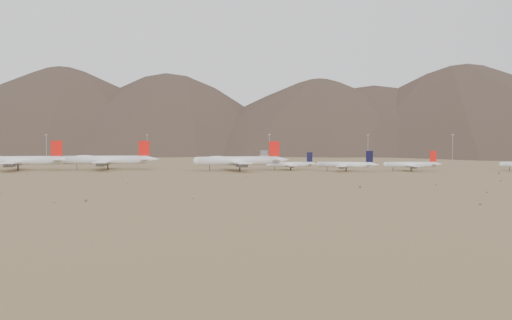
{
  "coord_description": "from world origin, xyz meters",
  "views": [
    {
      "loc": [
        43.01,
        -360.59,
        22.06
      ],
      "look_at": [
        26.8,
        30.0,
        7.26
      ],
      "focal_mm": 40.0,
      "sensor_mm": 36.0,
      "label": 1
    }
  ],
  "objects_px": {
    "narrowbody_a": "(291,164)",
    "narrowbody_b": "(347,165)",
    "control_tower": "(264,158)",
    "widebody_centre": "(107,160)",
    "widebody_west": "(17,160)",
    "widebody_east": "(238,161)"
  },
  "relations": [
    {
      "from": "narrowbody_a",
      "to": "narrowbody_b",
      "type": "relative_size",
      "value": 0.9
    },
    {
      "from": "narrowbody_b",
      "to": "control_tower",
      "type": "distance_m",
      "value": 113.99
    },
    {
      "from": "narrowbody_a",
      "to": "widebody_centre",
      "type": "bearing_deg",
      "value": 167.23
    },
    {
      "from": "narrowbody_a",
      "to": "narrowbody_b",
      "type": "bearing_deg",
      "value": -36.25
    },
    {
      "from": "widebody_west",
      "to": "narrowbody_a",
      "type": "distance_m",
      "value": 188.48
    },
    {
      "from": "narrowbody_b",
      "to": "narrowbody_a",
      "type": "bearing_deg",
      "value": 173.59
    },
    {
      "from": "widebody_centre",
      "to": "narrowbody_a",
      "type": "xyz_separation_m",
      "value": [
        129.92,
        1.94,
        -3.05
      ]
    },
    {
      "from": "widebody_west",
      "to": "narrowbody_b",
      "type": "bearing_deg",
      "value": -14.43
    },
    {
      "from": "narrowbody_a",
      "to": "control_tower",
      "type": "xyz_separation_m",
      "value": [
        -21.13,
        82.91,
        1.32
      ]
    },
    {
      "from": "widebody_west",
      "to": "control_tower",
      "type": "xyz_separation_m",
      "value": [
        166.62,
        99.21,
        -1.76
      ]
    },
    {
      "from": "widebody_centre",
      "to": "narrowbody_a",
      "type": "height_order",
      "value": "widebody_centre"
    },
    {
      "from": "widebody_centre",
      "to": "narrowbody_a",
      "type": "bearing_deg",
      "value": -8.75
    },
    {
      "from": "widebody_east",
      "to": "narrowbody_a",
      "type": "relative_size",
      "value": 1.78
    },
    {
      "from": "widebody_west",
      "to": "narrowbody_a",
      "type": "xyz_separation_m",
      "value": [
        187.75,
        16.3,
        -3.07
      ]
    },
    {
      "from": "widebody_west",
      "to": "narrowbody_b",
      "type": "xyz_separation_m",
      "value": [
        224.48,
        1.0,
        -2.56
      ]
    },
    {
      "from": "narrowbody_b",
      "to": "widebody_centre",
      "type": "bearing_deg",
      "value": -168.37
    },
    {
      "from": "widebody_west",
      "to": "widebody_centre",
      "type": "bearing_deg",
      "value": -0.74
    },
    {
      "from": "narrowbody_a",
      "to": "widebody_east",
      "type": "bearing_deg",
      "value": -178.25
    },
    {
      "from": "widebody_centre",
      "to": "widebody_east",
      "type": "height_order",
      "value": "widebody_centre"
    },
    {
      "from": "widebody_centre",
      "to": "control_tower",
      "type": "xyz_separation_m",
      "value": [
        108.79,
        84.85,
        -1.73
      ]
    },
    {
      "from": "widebody_west",
      "to": "control_tower",
      "type": "bearing_deg",
      "value": 16.09
    },
    {
      "from": "widebody_centre",
      "to": "narrowbody_b",
      "type": "bearing_deg",
      "value": -14.2
    }
  ]
}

